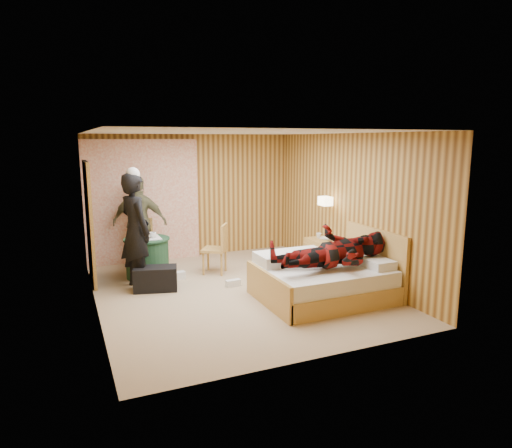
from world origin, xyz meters
name	(u,v)px	position (x,y,z in m)	size (l,w,h in m)	color
floor	(235,291)	(0.00, 0.00, 0.00)	(4.20, 5.00, 0.01)	tan
ceiling	(234,132)	(0.00, 0.00, 2.50)	(4.20, 5.00, 0.01)	silver
wall_back	(192,196)	(0.00, 2.50, 1.25)	(4.20, 0.02, 2.50)	tan
wall_left	(92,224)	(-2.10, 0.00, 1.25)	(0.02, 5.00, 2.50)	tan
wall_right	(348,206)	(2.10, 0.00, 1.25)	(0.02, 5.00, 2.50)	tan
curtain	(143,202)	(-1.00, 2.43, 1.20)	(2.20, 0.08, 2.40)	white
doorway	(89,223)	(-2.06, 1.40, 1.02)	(0.06, 0.90, 2.05)	black
wall_lamp	(325,201)	(1.92, 0.45, 1.30)	(0.26, 0.24, 0.16)	gold
bed	(324,279)	(1.13, -0.83, 0.29)	(1.94, 1.47, 1.01)	tan
nightstand	(322,255)	(1.88, 0.45, 0.31)	(0.45, 0.62, 0.59)	tan
round_table	(147,257)	(-1.14, 1.35, 0.36)	(0.80, 0.80, 0.71)	#22492E
chair_far	(142,240)	(-1.12, 1.99, 0.54)	(0.49, 0.49, 0.93)	tan
chair_near	(219,245)	(0.08, 1.05, 0.52)	(0.56, 0.56, 0.90)	tan
duffel_bag	(156,279)	(-1.16, 0.55, 0.19)	(0.68, 0.36, 0.38)	black
sneaker_left	(176,276)	(-0.72, 0.98, 0.07)	(0.30, 0.12, 0.13)	silver
sneaker_right	(233,283)	(0.06, 0.25, 0.05)	(0.25, 0.10, 0.11)	silver
woman_standing	(136,231)	(-1.39, 0.84, 0.94)	(0.69, 0.45, 1.88)	black
man_at_table	(140,223)	(-1.14, 2.02, 0.86)	(1.01, 0.42, 1.72)	#666544
man_on_bed	(334,241)	(1.15, -1.05, 0.94)	(1.77, 0.67, 0.86)	#650C09
book_lower	(324,239)	(1.88, 0.40, 0.60)	(0.17, 0.22, 0.02)	silver
book_upper	(324,238)	(1.88, 0.40, 0.62)	(0.16, 0.22, 0.02)	silver
cup_nightstand	(319,236)	(1.88, 0.58, 0.64)	(0.10, 0.10, 0.09)	silver
cup_table	(153,235)	(-1.04, 1.30, 0.76)	(0.12, 0.12, 0.10)	silver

